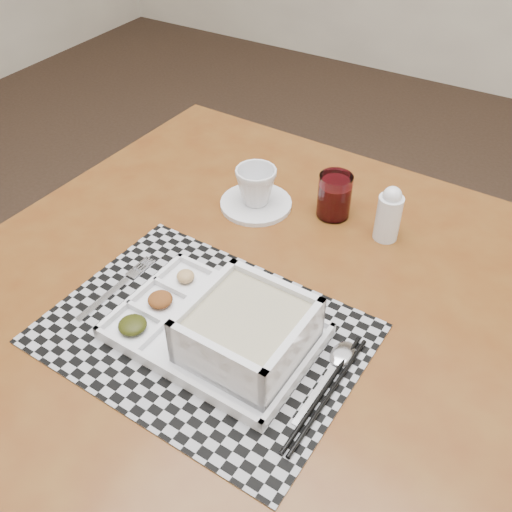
# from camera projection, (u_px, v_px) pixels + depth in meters

# --- Properties ---
(floor) EXTENTS (5.00, 5.00, 0.00)m
(floor) POSITION_uv_depth(u_px,v_px,m) (241.00, 363.00, 1.88)
(floor) COLOR #302218
(floor) RESTS_ON ground
(dining_table) EXTENTS (1.10, 1.10, 0.79)m
(dining_table) POSITION_uv_depth(u_px,v_px,m) (250.00, 323.00, 1.05)
(dining_table) COLOR #582910
(dining_table) RESTS_ON ground
(placemat) EXTENTS (0.51, 0.39, 0.00)m
(placemat) POSITION_uv_depth(u_px,v_px,m) (204.00, 334.00, 0.93)
(placemat) COLOR #95969C
(placemat) RESTS_ON dining_table
(serving_tray) EXTENTS (0.33, 0.23, 0.09)m
(serving_tray) POSITION_uv_depth(u_px,v_px,m) (237.00, 332.00, 0.88)
(serving_tray) COLOR silver
(serving_tray) RESTS_ON placemat
(fork) EXTENTS (0.02, 0.19, 0.00)m
(fork) POSITION_uv_depth(u_px,v_px,m) (118.00, 286.00, 1.01)
(fork) COLOR silver
(fork) RESTS_ON placemat
(spoon) EXTENTS (0.04, 0.18, 0.01)m
(spoon) POSITION_uv_depth(u_px,v_px,m) (339.00, 360.00, 0.88)
(spoon) COLOR silver
(spoon) RESTS_ON placemat
(chopsticks) EXTENTS (0.03, 0.24, 0.01)m
(chopsticks) POSITION_uv_depth(u_px,v_px,m) (326.00, 393.00, 0.83)
(chopsticks) COLOR black
(chopsticks) RESTS_ON placemat
(saucer) EXTENTS (0.15, 0.15, 0.01)m
(saucer) POSITION_uv_depth(u_px,v_px,m) (256.00, 204.00, 1.19)
(saucer) COLOR silver
(saucer) RESTS_ON dining_table
(cup) EXTENTS (0.10, 0.10, 0.08)m
(cup) POSITION_uv_depth(u_px,v_px,m) (256.00, 186.00, 1.16)
(cup) COLOR silver
(cup) RESTS_ON saucer
(juice_glass) EXTENTS (0.07, 0.07, 0.09)m
(juice_glass) POSITION_uv_depth(u_px,v_px,m) (334.00, 197.00, 1.15)
(juice_glass) COLOR white
(juice_glass) RESTS_ON dining_table
(creamer_bottle) EXTENTS (0.05, 0.05, 0.12)m
(creamer_bottle) POSITION_uv_depth(u_px,v_px,m) (389.00, 214.00, 1.08)
(creamer_bottle) COLOR silver
(creamer_bottle) RESTS_ON dining_table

